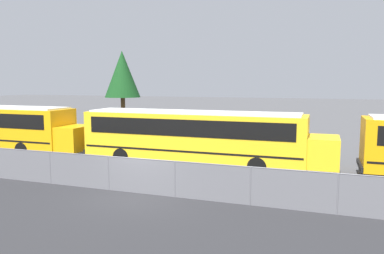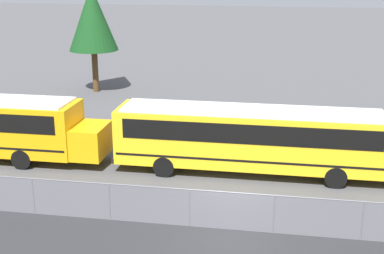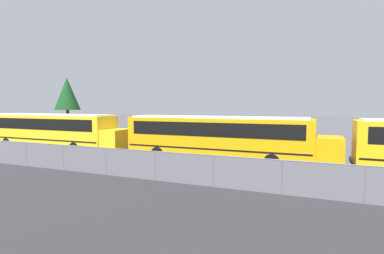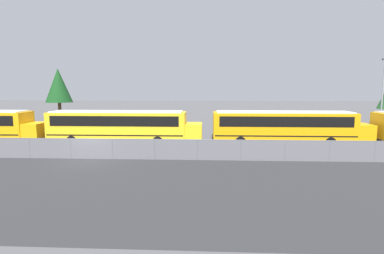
# 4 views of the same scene
# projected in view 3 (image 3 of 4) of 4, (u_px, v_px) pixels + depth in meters

# --- Properties ---
(school_bus_3) EXTENTS (13.85, 2.50, 3.05)m
(school_bus_3) POSITION_uv_depth(u_px,v_px,m) (52.00, 129.00, 25.24)
(school_bus_3) COLOR yellow
(school_bus_3) RESTS_ON ground_plane
(school_bus_4) EXTENTS (13.85, 2.50, 3.05)m
(school_bus_4) POSITION_uv_depth(u_px,v_px,m) (220.00, 135.00, 19.75)
(school_bus_4) COLOR orange
(school_bus_4) RESTS_ON ground_plane
(tree_1) EXTENTS (3.58, 3.58, 7.77)m
(tree_1) POSITION_uv_depth(u_px,v_px,m) (67.00, 94.00, 43.01)
(tree_1) COLOR #51381E
(tree_1) RESTS_ON ground_plane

